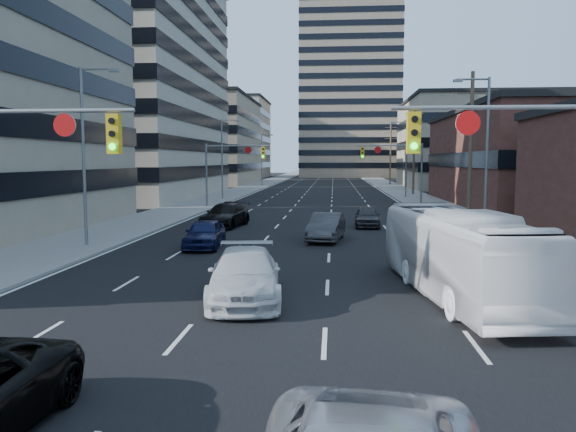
# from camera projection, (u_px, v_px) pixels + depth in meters

# --- Properties ---
(road_surface) EXTENTS (18.00, 300.00, 0.02)m
(road_surface) POSITION_uv_depth(u_px,v_px,m) (326.00, 179.00, 136.74)
(road_surface) COLOR black
(road_surface) RESTS_ON ground
(sidewalk_left) EXTENTS (5.00, 300.00, 0.15)m
(sidewalk_left) POSITION_uv_depth(u_px,v_px,m) (279.00, 178.00, 137.67)
(sidewalk_left) COLOR slate
(sidewalk_left) RESTS_ON ground
(sidewalk_right) EXTENTS (5.00, 300.00, 0.15)m
(sidewalk_right) POSITION_uv_depth(u_px,v_px,m) (373.00, 179.00, 135.81)
(sidewalk_right) COLOR slate
(sidewalk_right) RESTS_ON ground
(office_left_mid) EXTENTS (26.00, 34.00, 28.00)m
(office_left_mid) POSITION_uv_depth(u_px,v_px,m) (95.00, 82.00, 68.12)
(office_left_mid) COLOR #ADA089
(office_left_mid) RESTS_ON ground
(office_left_far) EXTENTS (20.00, 30.00, 16.00)m
(office_left_far) POSITION_uv_depth(u_px,v_px,m) (199.00, 142.00, 108.14)
(office_left_far) COLOR gray
(office_left_far) RESTS_ON ground
(storefront_right_mid) EXTENTS (20.00, 30.00, 9.00)m
(storefront_right_mid) POSITION_uv_depth(u_px,v_px,m) (559.00, 160.00, 55.01)
(storefront_right_mid) COLOR #472119
(storefront_right_mid) RESTS_ON ground
(office_right_far) EXTENTS (22.00, 28.00, 14.00)m
(office_right_far) POSITION_uv_depth(u_px,v_px,m) (474.00, 145.00, 92.37)
(office_right_far) COLOR gray
(office_right_far) RESTS_ON ground
(apartment_tower) EXTENTS (26.00, 26.00, 58.00)m
(apartment_tower) POSITION_uv_depth(u_px,v_px,m) (349.00, 70.00, 153.25)
(apartment_tower) COLOR gray
(apartment_tower) RESTS_ON ground
(bg_block_left) EXTENTS (24.00, 24.00, 20.00)m
(bg_block_left) POSITION_uv_depth(u_px,v_px,m) (220.00, 139.00, 147.95)
(bg_block_left) COLOR #ADA089
(bg_block_left) RESTS_ON ground
(bg_block_right) EXTENTS (22.00, 22.00, 12.00)m
(bg_block_right) POSITION_uv_depth(u_px,v_px,m) (460.00, 154.00, 133.56)
(bg_block_right) COLOR gray
(bg_block_right) RESTS_ON ground
(signal_near_left) EXTENTS (6.59, 0.33, 6.00)m
(signal_near_left) POSITION_uv_depth(u_px,v_px,m) (0.00, 164.00, 15.91)
(signal_near_left) COLOR slate
(signal_near_left) RESTS_ON ground
(signal_near_right) EXTENTS (6.59, 0.33, 6.00)m
(signal_near_right) POSITION_uv_depth(u_px,v_px,m) (543.00, 164.00, 14.70)
(signal_near_right) COLOR slate
(signal_near_right) RESTS_ON ground
(signal_far_left) EXTENTS (6.09, 0.33, 6.00)m
(signal_far_left) POSITION_uv_depth(u_px,v_px,m) (231.00, 162.00, 52.63)
(signal_far_left) COLOR slate
(signal_far_left) RESTS_ON ground
(signal_far_right) EXTENTS (6.09, 0.33, 6.00)m
(signal_far_right) POSITION_uv_depth(u_px,v_px,m) (396.00, 162.00, 51.39)
(signal_far_right) COLOR slate
(signal_far_right) RESTS_ON ground
(utility_pole_block) EXTENTS (2.20, 0.28, 11.00)m
(utility_pole_block) POSITION_uv_depth(u_px,v_px,m) (471.00, 142.00, 41.95)
(utility_pole_block) COLOR #4C3D2D
(utility_pole_block) RESTS_ON ground
(utility_pole_midblock) EXTENTS (2.20, 0.28, 11.00)m
(utility_pole_midblock) POSITION_uv_depth(u_px,v_px,m) (414.00, 150.00, 71.71)
(utility_pole_midblock) COLOR #4C3D2D
(utility_pole_midblock) RESTS_ON ground
(utility_pole_distant) EXTENTS (2.20, 0.28, 11.00)m
(utility_pole_distant) POSITION_uv_depth(u_px,v_px,m) (390.00, 153.00, 101.47)
(utility_pole_distant) COLOR #4C3D2D
(utility_pole_distant) RESTS_ON ground
(streetlight_left_near) EXTENTS (2.03, 0.22, 9.00)m
(streetlight_left_near) POSITION_uv_depth(u_px,v_px,m) (86.00, 148.00, 27.98)
(streetlight_left_near) COLOR slate
(streetlight_left_near) RESTS_ON ground
(streetlight_left_mid) EXTENTS (2.03, 0.22, 9.00)m
(streetlight_left_mid) POSITION_uv_depth(u_px,v_px,m) (223.00, 155.00, 62.69)
(streetlight_left_mid) COLOR slate
(streetlight_left_mid) RESTS_ON ground
(streetlight_left_far) EXTENTS (2.03, 0.22, 9.00)m
(streetlight_left_far) POSITION_uv_depth(u_px,v_px,m) (263.00, 157.00, 97.41)
(streetlight_left_far) COLOR slate
(streetlight_left_far) RESTS_ON ground
(streetlight_right_near) EXTENTS (2.03, 0.22, 9.00)m
(streetlight_right_near) POSITION_uv_depth(u_px,v_px,m) (484.00, 149.00, 31.26)
(streetlight_right_near) COLOR slate
(streetlight_right_near) RESTS_ON ground
(streetlight_right_far) EXTENTS (2.03, 0.22, 9.00)m
(streetlight_right_far) POSITION_uv_depth(u_px,v_px,m) (405.00, 155.00, 65.98)
(streetlight_right_far) COLOR slate
(streetlight_right_far) RESTS_ON ground
(white_van) EXTENTS (2.90, 5.70, 1.58)m
(white_van) POSITION_uv_depth(u_px,v_px,m) (245.00, 275.00, 17.76)
(white_van) COLOR silver
(white_van) RESTS_ON ground
(transit_bus) EXTENTS (3.72, 10.45, 2.85)m
(transit_bus) POSITION_uv_depth(u_px,v_px,m) (458.00, 254.00, 18.07)
(transit_bus) COLOR white
(transit_bus) RESTS_ON ground
(sedan_blue) EXTENTS (1.89, 4.35, 1.46)m
(sedan_blue) POSITION_uv_depth(u_px,v_px,m) (205.00, 234.00, 28.40)
(sedan_blue) COLOR #0E1339
(sedan_blue) RESTS_ON ground
(sedan_grey_center) EXTENTS (2.21, 4.78, 1.52)m
(sedan_grey_center) POSITION_uv_depth(u_px,v_px,m) (326.00, 227.00, 30.99)
(sedan_grey_center) COLOR #38383B
(sedan_grey_center) RESTS_ON ground
(sedan_black_far) EXTENTS (2.93, 5.67, 1.57)m
(sedan_black_far) POSITION_uv_depth(u_px,v_px,m) (225.00, 215.00, 37.37)
(sedan_black_far) COLOR black
(sedan_black_far) RESTS_ON ground
(sedan_grey_right) EXTENTS (1.68, 4.04, 1.37)m
(sedan_grey_right) POSITION_uv_depth(u_px,v_px,m) (367.00, 217.00, 37.44)
(sedan_grey_right) COLOR #2D2D2F
(sedan_grey_right) RESTS_ON ground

